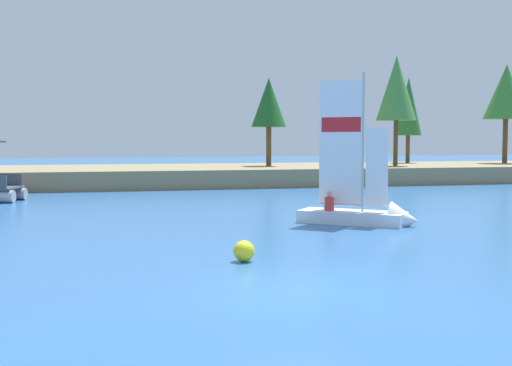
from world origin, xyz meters
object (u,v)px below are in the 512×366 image
(shoreline_tree_midleft, at_px, (269,103))
(shoreline_tree_right, at_px, (506,92))
(shoreline_tree_midright, at_px, (408,107))
(channel_buoy, at_px, (244,251))
(sailboat, at_px, (369,212))
(shoreline_tree_centre, at_px, (396,89))
(wooden_dock, at_px, (5,193))

(shoreline_tree_midleft, relative_size, shoreline_tree_right, 0.80)
(shoreline_tree_midright, distance_m, shoreline_tree_right, 7.54)
(channel_buoy, bearing_deg, shoreline_tree_right, 46.48)
(shoreline_tree_right, height_order, sailboat, shoreline_tree_right)
(shoreline_tree_centre, relative_size, shoreline_tree_right, 1.00)
(shoreline_tree_midleft, height_order, channel_buoy, shoreline_tree_midleft)
(wooden_dock, height_order, channel_buoy, channel_buoy)
(shoreline_tree_midleft, height_order, sailboat, shoreline_tree_midleft)
(channel_buoy, bearing_deg, shoreline_tree_midright, 56.92)
(shoreline_tree_right, bearing_deg, sailboat, -132.99)
(shoreline_tree_midleft, height_order, shoreline_tree_right, shoreline_tree_right)
(shoreline_tree_midright, bearing_deg, shoreline_tree_centre, -124.81)
(shoreline_tree_midleft, relative_size, wooden_dock, 1.43)
(shoreline_tree_midleft, distance_m, sailboat, 23.35)
(shoreline_tree_midleft, height_order, shoreline_tree_midright, shoreline_tree_midright)
(shoreline_tree_right, bearing_deg, shoreline_tree_midright, 160.48)
(wooden_dock, bearing_deg, channel_buoy, -68.74)
(shoreline_tree_right, height_order, wooden_dock, shoreline_tree_right)
(sailboat, bearing_deg, shoreline_tree_centre, 101.05)
(shoreline_tree_right, bearing_deg, channel_buoy, -133.52)
(shoreline_tree_centre, xyz_separation_m, channel_buoy, (-16.93, -26.34, -6.27))
(shoreline_tree_midright, xyz_separation_m, shoreline_tree_right, (7.03, -2.49, 1.11))
(shoreline_tree_midright, height_order, sailboat, shoreline_tree_midright)
(shoreline_tree_centre, distance_m, shoreline_tree_right, 10.97)
(channel_buoy, bearing_deg, shoreline_tree_midleft, 73.77)
(wooden_dock, relative_size, channel_buoy, 8.28)
(shoreline_tree_midright, height_order, shoreline_tree_right, shoreline_tree_right)
(shoreline_tree_midright, height_order, channel_buoy, shoreline_tree_midright)
(shoreline_tree_midright, bearing_deg, shoreline_tree_right, -19.52)
(shoreline_tree_midleft, bearing_deg, channel_buoy, -106.23)
(wooden_dock, bearing_deg, sailboat, -47.65)
(shoreline_tree_centre, xyz_separation_m, wooden_dock, (-25.11, -5.30, -6.36))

